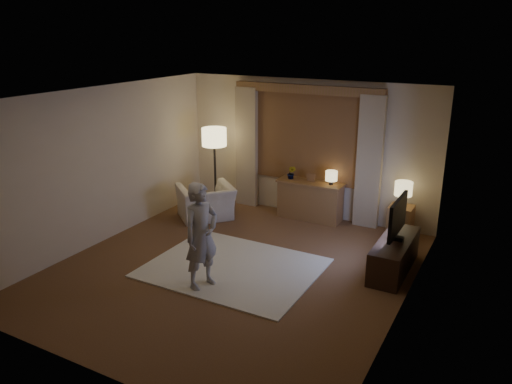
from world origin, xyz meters
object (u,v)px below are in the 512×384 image
Objects in this scene: side_table at (400,221)px; person at (201,236)px; tv_stand at (394,255)px; armchair at (206,202)px; sideboard at (310,201)px.

person reaches higher than side_table.
side_table is at bearing 99.47° from tv_stand.
person is (1.46, -2.25, 0.45)m from armchair.
armchair is 0.71× the size of tv_stand.
tv_stand is (1.94, -1.40, -0.10)m from sideboard.
armchair is 3.72m from tv_stand.
sideboard is at bearing 178.33° from side_table.
person is at bearing -141.64° from tv_stand.
side_table is 3.75m from person.
person is (-2.01, -3.12, 0.49)m from side_table.
side_table is at bearing -15.88° from person.
tv_stand is 2.90m from person.
sideboard is 1.98m from armchair.
sideboard reaches higher than side_table.
side_table is (3.47, 0.87, -0.04)m from armchair.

